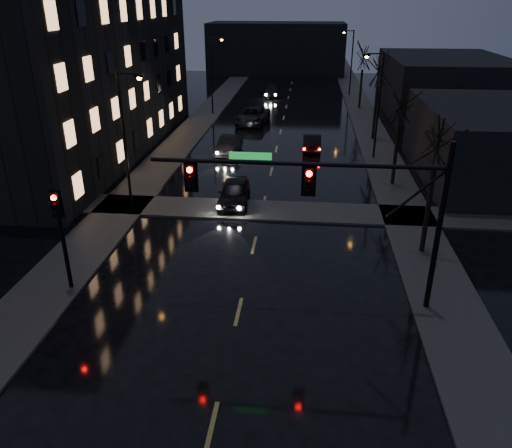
% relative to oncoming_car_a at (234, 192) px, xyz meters
% --- Properties ---
extents(sidewalk_left, '(3.00, 140.00, 0.12)m').
position_rel_oncoming_car_a_xyz_m(sidewalk_left, '(-6.70, 15.53, -0.71)').
color(sidewalk_left, '#2D2D2B').
rests_on(sidewalk_left, ground).
extents(sidewalk_right, '(3.00, 140.00, 0.12)m').
position_rel_oncoming_car_a_xyz_m(sidewalk_right, '(10.30, 15.53, -0.71)').
color(sidewalk_right, '#2D2D2B').
rests_on(sidewalk_right, ground).
extents(sidewalk_cross, '(40.00, 3.00, 0.12)m').
position_rel_oncoming_car_a_xyz_m(sidewalk_cross, '(1.80, -0.97, -0.71)').
color(sidewalk_cross, '#2D2D2B').
rests_on(sidewalk_cross, ground).
extents(apartment_block, '(12.00, 30.00, 12.00)m').
position_rel_oncoming_car_a_xyz_m(apartment_block, '(-14.70, 10.53, 5.23)').
color(apartment_block, black).
rests_on(apartment_block, ground).
extents(commercial_right_near, '(10.00, 14.00, 5.00)m').
position_rel_oncoming_car_a_xyz_m(commercial_right_near, '(17.30, 6.53, 1.73)').
color(commercial_right_near, black).
rests_on(commercial_right_near, ground).
extents(commercial_right_far, '(12.00, 18.00, 6.00)m').
position_rel_oncoming_car_a_xyz_m(commercial_right_far, '(18.80, 28.53, 2.23)').
color(commercial_right_far, black).
rests_on(commercial_right_far, ground).
extents(far_block, '(22.00, 10.00, 8.00)m').
position_rel_oncoming_car_a_xyz_m(far_block, '(-1.20, 58.53, 3.23)').
color(far_block, black).
rests_on(far_block, ground).
extents(signal_mast, '(11.11, 0.41, 7.00)m').
position_rel_oncoming_car_a_xyz_m(signal_mast, '(5.65, -10.48, 4.10)').
color(signal_mast, black).
rests_on(signal_mast, ground).
extents(signal_pole_left, '(0.35, 0.41, 4.53)m').
position_rel_oncoming_car_a_xyz_m(signal_pole_left, '(-5.70, -10.48, 2.25)').
color(signal_pole_left, black).
rests_on(signal_pole_left, ground).
extents(tree_near, '(3.52, 3.52, 8.08)m').
position_rel_oncoming_car_a_xyz_m(tree_near, '(10.20, -5.47, 5.45)').
color(tree_near, black).
rests_on(tree_near, ground).
extents(tree_mid_a, '(3.30, 3.30, 7.58)m').
position_rel_oncoming_car_a_xyz_m(tree_mid_a, '(10.20, 4.53, 5.06)').
color(tree_mid_a, black).
rests_on(tree_mid_a, ground).
extents(tree_mid_b, '(3.74, 3.74, 8.59)m').
position_rel_oncoming_car_a_xyz_m(tree_mid_b, '(10.20, 16.53, 5.84)').
color(tree_mid_b, black).
rests_on(tree_mid_b, ground).
extents(tree_far, '(3.43, 3.43, 7.88)m').
position_rel_oncoming_car_a_xyz_m(tree_far, '(10.20, 30.53, 5.30)').
color(tree_far, black).
rests_on(tree_far, ground).
extents(streetlight_l_near, '(1.53, 0.28, 8.00)m').
position_rel_oncoming_car_a_xyz_m(streetlight_l_near, '(-5.78, -1.47, 4.01)').
color(streetlight_l_near, black).
rests_on(streetlight_l_near, ground).
extents(streetlight_l_far, '(1.53, 0.28, 8.00)m').
position_rel_oncoming_car_a_xyz_m(streetlight_l_far, '(-5.78, 25.53, 4.01)').
color(streetlight_l_far, black).
rests_on(streetlight_l_far, ground).
extents(streetlight_r_mid, '(1.53, 0.28, 8.00)m').
position_rel_oncoming_car_a_xyz_m(streetlight_r_mid, '(9.38, 10.53, 4.01)').
color(streetlight_r_mid, black).
rests_on(streetlight_r_mid, ground).
extents(streetlight_r_far, '(1.53, 0.28, 8.00)m').
position_rel_oncoming_car_a_xyz_m(streetlight_r_far, '(9.38, 38.53, 4.01)').
color(streetlight_r_far, black).
rests_on(streetlight_r_far, ground).
extents(oncoming_car_a, '(2.04, 4.58, 1.53)m').
position_rel_oncoming_car_a_xyz_m(oncoming_car_a, '(0.00, 0.00, 0.00)').
color(oncoming_car_a, black).
rests_on(oncoming_car_a, ground).
extents(oncoming_car_b, '(1.86, 4.36, 1.40)m').
position_rel_oncoming_car_a_xyz_m(oncoming_car_b, '(-1.98, 10.87, -0.07)').
color(oncoming_car_b, black).
rests_on(oncoming_car_b, ground).
extents(oncoming_car_c, '(3.40, 6.21, 1.65)m').
position_rel_oncoming_car_a_xyz_m(oncoming_car_c, '(-1.13, 21.29, 0.06)').
color(oncoming_car_c, black).
rests_on(oncoming_car_c, ground).
extents(oncoming_car_d, '(2.07, 4.76, 1.36)m').
position_rel_oncoming_car_a_xyz_m(oncoming_car_d, '(-0.34, 36.71, -0.08)').
color(oncoming_car_d, black).
rests_on(oncoming_car_d, ground).
extents(lead_car, '(1.47, 4.15, 1.37)m').
position_rel_oncoming_car_a_xyz_m(lead_car, '(4.74, 12.47, -0.08)').
color(lead_car, black).
rests_on(lead_car, ground).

